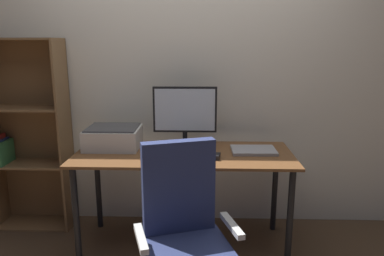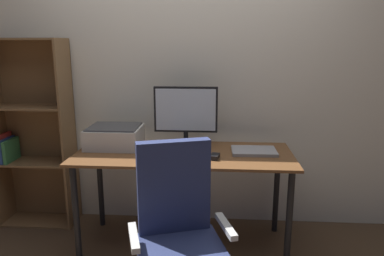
# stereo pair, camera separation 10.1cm
# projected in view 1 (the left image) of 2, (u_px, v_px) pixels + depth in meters

# --- Properties ---
(ground_plane) EXTENTS (12.00, 12.00, 0.00)m
(ground_plane) POSITION_uv_depth(u_px,v_px,m) (184.00, 245.00, 2.79)
(ground_plane) COLOR #4C3826
(back_wall) EXTENTS (6.40, 0.10, 2.60)m
(back_wall) POSITION_uv_depth(u_px,v_px,m) (187.00, 70.00, 2.98)
(back_wall) COLOR silver
(back_wall) RESTS_ON ground
(desk) EXTENTS (1.57, 0.65, 0.74)m
(desk) POSITION_uv_depth(u_px,v_px,m) (184.00, 165.00, 2.64)
(desk) COLOR brown
(desk) RESTS_ON ground
(monitor) EXTENTS (0.48, 0.20, 0.46)m
(monitor) POSITION_uv_depth(u_px,v_px,m) (185.00, 113.00, 2.74)
(monitor) COLOR black
(monitor) RESTS_ON desk
(keyboard) EXTENTS (0.29, 0.12, 0.02)m
(keyboard) POSITION_uv_depth(u_px,v_px,m) (181.00, 158.00, 2.48)
(keyboard) COLOR silver
(keyboard) RESTS_ON desk
(mouse) EXTENTS (0.07, 0.11, 0.03)m
(mouse) POSITION_uv_depth(u_px,v_px,m) (216.00, 156.00, 2.49)
(mouse) COLOR black
(mouse) RESTS_ON desk
(coffee_mug) EXTENTS (0.10, 0.08, 0.11)m
(coffee_mug) POSITION_uv_depth(u_px,v_px,m) (191.00, 147.00, 2.58)
(coffee_mug) COLOR #387F51
(coffee_mug) RESTS_ON desk
(laptop) EXTENTS (0.32, 0.24, 0.02)m
(laptop) POSITION_uv_depth(u_px,v_px,m) (253.00, 150.00, 2.65)
(laptop) COLOR #99999E
(laptop) RESTS_ON desk
(printer) EXTENTS (0.40, 0.34, 0.16)m
(printer) POSITION_uv_depth(u_px,v_px,m) (113.00, 137.00, 2.74)
(printer) COLOR silver
(printer) RESTS_ON desk
(office_chair) EXTENTS (0.57, 0.57, 1.01)m
(office_chair) POSITION_uv_depth(u_px,v_px,m) (185.00, 247.00, 1.92)
(office_chair) COLOR silver
(office_chair) RESTS_ON ground
(bookshelf) EXTENTS (0.63, 0.28, 1.55)m
(bookshelf) POSITION_uv_depth(u_px,v_px,m) (28.00, 137.00, 2.97)
(bookshelf) COLOR brown
(bookshelf) RESTS_ON ground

